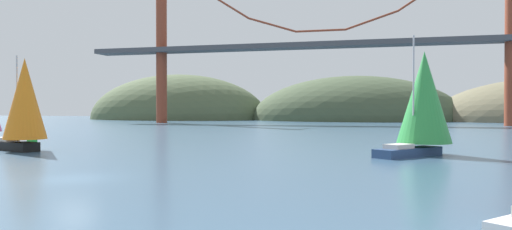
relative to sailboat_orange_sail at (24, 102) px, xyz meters
name	(u,v)px	position (x,y,z in m)	size (l,w,h in m)	color
ground_plane	(75,179)	(15.16, -13.89, -4.44)	(360.00, 360.00, 0.00)	#385670
headland_left	(178,119)	(-39.84, 121.11, -4.44)	(62.88, 44.00, 30.67)	#4C5B3D
headland_center	(354,120)	(20.16, 121.11, -4.44)	(65.94, 44.00, 27.75)	#425138
suspension_bridge	(320,38)	(15.16, 81.11, 16.16)	(118.89, 6.00, 45.04)	brown
sailboat_orange_sail	(24,102)	(0.00, 0.00, 0.00)	(7.30, 4.85, 8.74)	black
sailboat_green_sail	(423,100)	(34.62, 6.01, 0.12)	(7.27, 8.19, 9.88)	navy
channel_buoy	(32,141)	(-5.59, 7.76, -4.07)	(1.10, 1.10, 2.64)	green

